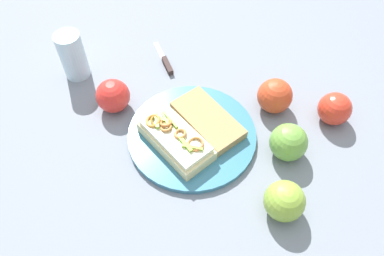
{
  "coord_description": "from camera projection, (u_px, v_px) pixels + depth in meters",
  "views": [
    {
      "loc": [
        0.05,
        -0.49,
        0.7
      ],
      "look_at": [
        0.0,
        0.0,
        0.03
      ],
      "focal_mm": 35.41,
      "sensor_mm": 36.0,
      "label": 1
    }
  ],
  "objects": [
    {
      "name": "apple_2",
      "position": [
        335.0,
        109.0,
        0.86
      ],
      "size": [
        0.11,
        0.11,
        0.08
      ],
      "primitive_type": "sphere",
      "rotation": [
        0.0,
        0.0,
        3.87
      ],
      "color": "red",
      "rests_on": "ground_plane"
    },
    {
      "name": "apple_4",
      "position": [
        284.0,
        201.0,
        0.72
      ],
      "size": [
        0.09,
        0.09,
        0.08
      ],
      "primitive_type": "sphere",
      "rotation": [
        0.0,
        0.0,
        4.56
      ],
      "color": "#88AF3A",
      "rests_on": "ground_plane"
    },
    {
      "name": "sandwich",
      "position": [
        175.0,
        139.0,
        0.81
      ],
      "size": [
        0.18,
        0.18,
        0.05
      ],
      "rotation": [
        0.0,
        0.0,
        2.39
      ],
      "color": "beige",
      "rests_on": "plate"
    },
    {
      "name": "knife",
      "position": [
        166.0,
        62.0,
        0.99
      ],
      "size": [
        0.07,
        0.12,
        0.01
      ],
      "rotation": [
        0.0,
        0.0,
        2.04
      ],
      "color": "silver",
      "rests_on": "ground_plane"
    },
    {
      "name": "apple_0",
      "position": [
        288.0,
        142.0,
        0.8
      ],
      "size": [
        0.1,
        0.1,
        0.08
      ],
      "primitive_type": "sphere",
      "rotation": [
        0.0,
        0.0,
        4.96
      ],
      "color": "#69A03D",
      "rests_on": "ground_plane"
    },
    {
      "name": "apple_1",
      "position": [
        275.0,
        96.0,
        0.87
      ],
      "size": [
        0.1,
        0.1,
        0.08
      ],
      "primitive_type": "sphere",
      "rotation": [
        0.0,
        0.0,
        6.02
      ],
      "color": "#CE4422",
      "rests_on": "ground_plane"
    },
    {
      "name": "apple_3",
      "position": [
        113.0,
        96.0,
        0.88
      ],
      "size": [
        0.11,
        0.11,
        0.08
      ],
      "primitive_type": "sphere",
      "rotation": [
        0.0,
        0.0,
        4.23
      ],
      "color": "red",
      "rests_on": "ground_plane"
    },
    {
      "name": "bread_slice_side",
      "position": [
        208.0,
        120.0,
        0.85
      ],
      "size": [
        0.18,
        0.18,
        0.02
      ],
      "primitive_type": "cube",
      "rotation": [
        0.0,
        0.0,
        2.34
      ],
      "color": "#AD8353",
      "rests_on": "plate"
    },
    {
      "name": "plate",
      "position": [
        192.0,
        135.0,
        0.85
      ],
      "size": [
        0.29,
        0.29,
        0.01
      ],
      "primitive_type": "cylinder",
      "color": "teal",
      "rests_on": "ground_plane"
    },
    {
      "name": "drinking_glass",
      "position": [
        73.0,
        56.0,
        0.92
      ],
      "size": [
        0.06,
        0.06,
        0.12
      ],
      "primitive_type": "cylinder",
      "color": "silver",
      "rests_on": "ground_plane"
    },
    {
      "name": "ground_plane",
      "position": [
        192.0,
        137.0,
        0.86
      ],
      "size": [
        2.0,
        2.0,
        0.0
      ],
      "primitive_type": "plane",
      "color": "slate",
      "rests_on": "ground"
    }
  ]
}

